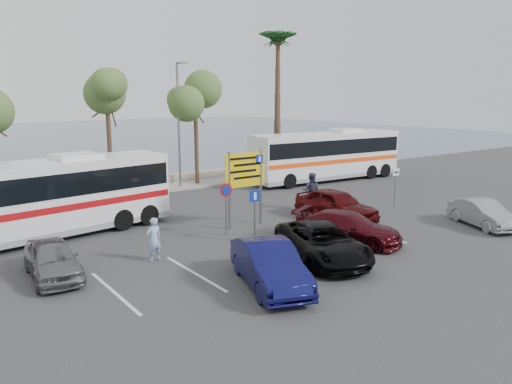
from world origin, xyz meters
TOP-DOWN VIEW (x-y plane):
  - ground at (0.00, 0.00)m, footprint 120.00×120.00m
  - kerb_strip at (0.00, 14.00)m, footprint 44.00×2.40m
  - seawall at (0.00, 16.00)m, footprint 48.00×0.80m
  - sea at (0.00, 60.00)m, footprint 140.00×140.00m
  - tree_mid at (-1.50, 14.00)m, footprint 3.20×3.20m
  - tree_right at (4.50, 14.00)m, footprint 3.20×3.20m
  - palm_tree at (11.50, 14.00)m, footprint 4.80×4.80m
  - street_lamp_right at (3.00, 13.52)m, footprint 0.45×1.15m
  - direction_sign at (1.00, 3.20)m, footprint 2.20×0.12m
  - sign_no_stop at (-0.60, 2.38)m, footprint 0.60×0.08m
  - sign_parking at (-0.20, 0.79)m, footprint 0.50×0.07m
  - sign_taxi at (9.80, 1.49)m, footprint 0.50×0.07m
  - lane_markings at (-1.14, -1.00)m, footprint 12.02×4.20m
  - coach_bus_left at (-7.34, 6.50)m, footprint 11.72×4.16m
  - coach_bus_right at (13.02, 10.18)m, footprint 11.97×3.33m
  - car_silver_a at (-8.19, 1.50)m, footprint 1.83×3.93m
  - car_blue at (-2.73, -3.50)m, footprint 2.91×4.70m
  - car_maroon at (2.90, -1.57)m, footprint 3.49×4.92m
  - car_red at (5.30, 1.50)m, footprint 2.03×4.62m
  - suv_black at (0.50, -2.58)m, footprint 3.69×5.41m
  - car_silver_b at (10.00, -3.50)m, footprint 2.71×4.04m
  - pedestrian_near at (-4.65, 1.08)m, footprint 0.64×0.45m
  - pedestrian_far at (5.89, 3.98)m, footprint 1.20×1.24m

SIDE VIEW (x-z plane):
  - ground at x=0.00m, z-range 0.00..0.00m
  - lane_markings at x=-1.14m, z-range 0.00..0.01m
  - sea at x=0.00m, z-range 0.01..0.01m
  - kerb_strip at x=0.00m, z-range 0.00..0.15m
  - seawall at x=0.00m, z-range 0.00..0.60m
  - car_silver_b at x=10.00m, z-range 0.00..1.26m
  - car_silver_a at x=-8.19m, z-range 0.00..1.30m
  - car_maroon at x=2.90m, z-range 0.00..1.32m
  - suv_black at x=0.50m, z-range 0.00..1.37m
  - car_blue at x=-2.73m, z-range 0.00..1.46m
  - car_red at x=5.30m, z-range 0.00..1.55m
  - pedestrian_near at x=-4.65m, z-range 0.00..1.67m
  - pedestrian_far at x=5.89m, z-range 0.00..2.01m
  - sign_taxi at x=9.80m, z-range 0.32..2.52m
  - sign_parking at x=-0.20m, z-range 0.34..2.59m
  - sign_no_stop at x=-0.60m, z-range 0.40..2.75m
  - coach_bus_left at x=-7.34m, z-range -0.13..3.45m
  - coach_bus_right at x=13.02m, z-range -0.13..3.55m
  - direction_sign at x=1.00m, z-range 0.63..4.23m
  - street_lamp_right at x=3.00m, z-range 0.59..8.60m
  - tree_right at x=4.50m, z-range 2.47..9.87m
  - tree_mid at x=-1.50m, z-range 2.65..10.65m
  - palm_tree at x=11.50m, z-range 4.27..15.47m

